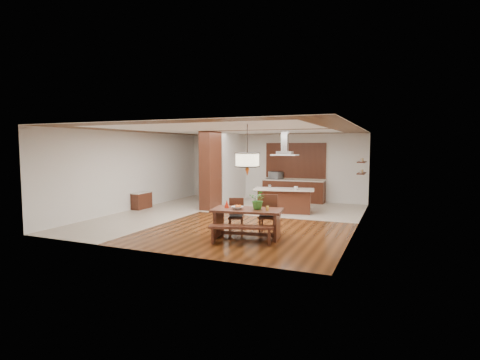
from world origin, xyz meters
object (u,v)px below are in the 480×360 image
at_px(dining_bench, 241,235).
at_px(island_cup, 296,188).
at_px(pendant_lantern, 247,150).
at_px(dining_chair_left, 236,215).
at_px(foliage_plant, 258,200).
at_px(hallway_console, 142,201).
at_px(range_hood, 285,143).
at_px(fruit_bowl, 237,208).
at_px(dining_chair_right, 268,215).
at_px(kitchen_island, 284,200).
at_px(dining_table, 247,217).
at_px(microwave, 276,175).

distance_m(dining_bench, island_cup, 4.52).
bearing_deg(pendant_lantern, dining_chair_left, 137.87).
height_order(pendant_lantern, foliage_plant, pendant_lantern).
xyz_separation_m(hallway_console, range_hood, (5.19, 1.29, 2.15)).
bearing_deg(fruit_bowl, dining_chair_left, 116.45).
distance_m(dining_bench, dining_chair_right, 1.30).
bearing_deg(kitchen_island, dining_chair_right, -92.41).
relative_size(dining_chair_right, fruit_bowl, 3.52).
distance_m(dining_table, fruit_bowl, 0.35).
bearing_deg(dining_table, fruit_bowl, -153.32).
bearing_deg(fruit_bowl, island_cup, 82.45).
bearing_deg(dining_bench, dining_table, 98.58).
height_order(dining_chair_right, range_hood, range_hood).
bearing_deg(kitchen_island, dining_chair_left, -107.33).
bearing_deg(microwave, range_hood, -42.35).
relative_size(dining_table, range_hood, 2.10).
bearing_deg(island_cup, microwave, 119.88).
height_order(dining_table, dining_chair_left, dining_chair_left).
height_order(dining_table, kitchen_island, kitchen_island).
distance_m(dining_chair_left, pendant_lantern, 1.92).
xyz_separation_m(foliage_plant, fruit_bowl, (-0.50, -0.20, -0.21)).
height_order(dining_chair_left, island_cup, island_cup).
relative_size(dining_table, pendant_lantern, 1.44).
bearing_deg(pendant_lantern, microwave, 101.35).
bearing_deg(dining_table, range_hood, 92.14).
relative_size(hallway_console, kitchen_island, 0.40).
relative_size(range_hood, microwave, 1.58).
relative_size(hallway_console, dining_bench, 0.57).
height_order(dining_chair_right, fruit_bowl, dining_chair_right).
bearing_deg(dining_table, pendant_lantern, 0.00).
height_order(kitchen_island, island_cup, island_cup).
xyz_separation_m(pendant_lantern, range_hood, (-0.15, 3.91, 0.22)).
bearing_deg(microwave, kitchen_island, -42.38).
xyz_separation_m(pendant_lantern, foliage_plant, (0.27, 0.09, -1.26)).
bearing_deg(island_cup, dining_chair_left, -103.64).
bearing_deg(dining_chair_left, kitchen_island, 64.20).
xyz_separation_m(hallway_console, island_cup, (5.62, 1.21, 0.60)).
height_order(fruit_bowl, range_hood, range_hood).
bearing_deg(range_hood, dining_chair_right, -81.31).
bearing_deg(pendant_lantern, hallway_console, 153.86).
bearing_deg(dining_bench, fruit_bowl, 122.01).
distance_m(dining_chair_left, fruit_bowl, 0.73).
bearing_deg(dining_chair_right, fruit_bowl, -138.55).
bearing_deg(foliage_plant, dining_bench, -103.29).
xyz_separation_m(dining_chair_left, dining_chair_right, (0.88, 0.13, 0.06)).
bearing_deg(fruit_bowl, kitchen_island, 88.82).
xyz_separation_m(dining_table, island_cup, (0.29, 3.82, 0.37)).
bearing_deg(dining_table, foliage_plant, 18.26).
height_order(dining_table, dining_chair_right, dining_chair_right).
bearing_deg(fruit_bowl, range_hood, 88.82).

